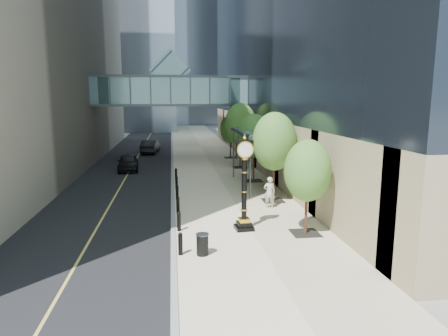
% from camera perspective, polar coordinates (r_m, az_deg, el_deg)
% --- Properties ---
extents(ground, '(320.00, 320.00, 0.00)m').
position_cam_1_polar(ground, '(17.20, 3.14, -13.26)').
color(ground, gray).
rests_on(ground, ground).
extents(road, '(8.00, 180.00, 0.02)m').
position_cam_1_polar(road, '(56.09, -11.53, 2.85)').
color(road, black).
rests_on(road, ground).
extents(sidewalk, '(8.00, 180.00, 0.06)m').
position_cam_1_polar(sidewalk, '(56.08, -3.34, 3.05)').
color(sidewalk, beige).
rests_on(sidewalk, ground).
extents(curb, '(0.25, 180.00, 0.07)m').
position_cam_1_polar(curb, '(55.94, -7.43, 2.97)').
color(curb, gray).
rests_on(curb, ground).
extents(distant_tower_c, '(22.00, 22.00, 65.00)m').
position_cam_1_polar(distant_tower_c, '(137.98, -9.15, 20.61)').
color(distant_tower_c, '#A6B8D1').
rests_on(distant_tower_c, ground).
extents(skywalk, '(17.00, 4.20, 5.80)m').
position_cam_1_polar(skywalk, '(43.54, -7.64, 11.12)').
color(skywalk, slate).
rests_on(skywalk, ground).
extents(entrance_canopy, '(3.00, 8.00, 4.38)m').
position_cam_1_polar(entrance_canopy, '(30.33, 4.86, 5.05)').
color(entrance_canopy, '#383F44').
rests_on(entrance_canopy, ground).
extents(bollard_row, '(0.20, 16.20, 0.90)m').
position_cam_1_polar(bollard_row, '(25.32, -6.65, -4.43)').
color(bollard_row, black).
rests_on(bollard_row, sidewalk).
extents(street_trees, '(3.05, 28.33, 6.26)m').
position_cam_1_polar(street_trees, '(32.75, 4.15, 4.81)').
color(street_trees, black).
rests_on(street_trees, sidewalk).
extents(street_clock, '(0.98, 0.98, 4.84)m').
position_cam_1_polar(street_clock, '(20.37, 2.90, -3.15)').
color(street_clock, black).
rests_on(street_clock, sidewalk).
extents(trash_bin, '(0.65, 0.65, 0.90)m').
position_cam_1_polar(trash_bin, '(17.59, -3.10, -10.93)').
color(trash_bin, black).
rests_on(trash_bin, sidewalk).
extents(pedestrian, '(0.77, 0.56, 1.95)m').
position_cam_1_polar(pedestrian, '(24.85, 6.51, -3.46)').
color(pedestrian, beige).
rests_on(pedestrian, sidewalk).
extents(car_near, '(2.20, 4.75, 1.58)m').
position_cam_1_polar(car_near, '(38.71, -13.54, 0.83)').
color(car_near, black).
rests_on(car_near, road).
extents(car_far, '(2.32, 5.18, 1.65)m').
position_cam_1_polar(car_far, '(50.44, -10.46, 3.06)').
color(car_far, black).
rests_on(car_far, road).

